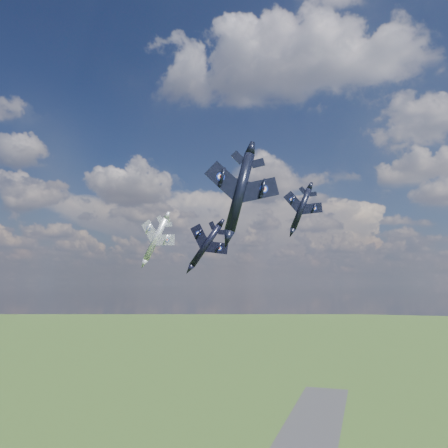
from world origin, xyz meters
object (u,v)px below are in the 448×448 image
(jet_lead_navy, at_px, (206,245))
(jet_high_navy, at_px, (301,209))
(jet_left_silver, at_px, (156,239))
(jet_right_navy, at_px, (240,192))

(jet_lead_navy, distance_m, jet_high_navy, 25.15)
(jet_high_navy, bearing_deg, jet_left_silver, 178.71)
(jet_left_silver, bearing_deg, jet_high_navy, 16.72)
(jet_right_navy, bearing_deg, jet_lead_navy, 96.39)
(jet_lead_navy, height_order, jet_left_silver, jet_left_silver)
(jet_lead_navy, bearing_deg, jet_right_navy, -67.31)
(jet_right_navy, xyz_separation_m, jet_left_silver, (-30.38, 35.02, -2.13))
(jet_high_navy, bearing_deg, jet_right_navy, -105.76)
(jet_right_navy, distance_m, jet_high_navy, 41.68)
(jet_lead_navy, xyz_separation_m, jet_left_silver, (-16.12, 9.91, 2.71))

